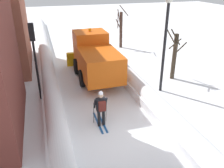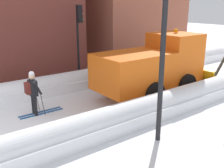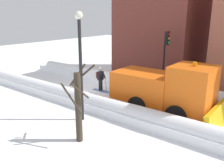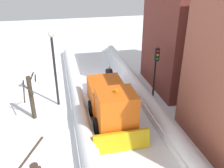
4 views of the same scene
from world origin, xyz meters
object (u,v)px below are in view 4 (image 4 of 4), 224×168
street_lamp (54,61)px  bare_tree_near (31,96)px  traffic_light_pole (156,65)px  plow_truck (111,103)px  skier (109,74)px

street_lamp → bare_tree_near: (1.65, 1.45, -1.80)m
street_lamp → traffic_light_pole: bearing=170.4°
street_lamp → plow_truck: bearing=136.7°
traffic_light_pole → bare_tree_near: size_ratio=1.25×
skier → bare_tree_near: (6.04, 3.94, 0.65)m
bare_tree_near → plow_truck: bearing=161.4°
bare_tree_near → skier: bearing=-146.9°
bare_tree_near → traffic_light_pole: bearing=-178.3°
traffic_light_pole → skier: bearing=-54.5°
skier → plow_truck: bearing=79.1°
plow_truck → bare_tree_near: bearing=-18.6°
traffic_light_pole → street_lamp: 7.13m
traffic_light_pole → bare_tree_near: traffic_light_pole is taller
plow_truck → bare_tree_near: 5.23m
plow_truck → traffic_light_pole: (-3.71, -1.93, 1.50)m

